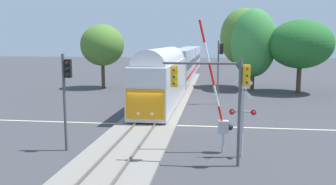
{
  "coord_description": "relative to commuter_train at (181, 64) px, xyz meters",
  "views": [
    {
      "loc": [
        4.78,
        -25.1,
        6.07
      ],
      "look_at": [
        1.15,
        2.85,
        2.0
      ],
      "focal_mm": 37.94,
      "sensor_mm": 36.0,
      "label": 1
    }
  ],
  "objects": [
    {
      "name": "oak_behind_train",
      "position": [
        -9.56,
        -7.56,
        2.84
      ],
      "size": [
        5.58,
        5.58,
        8.25
      ],
      "color": "#4C3828",
      "rests_on": "ground"
    },
    {
      "name": "traffic_signal_median",
      "position": [
        -3.23,
        -33.82,
        0.89
      ],
      "size": [
        0.53,
        0.38,
        5.41
      ],
      "color": "#4C4C51",
      "rests_on": "ground"
    },
    {
      "name": "traffic_signal_far_side",
      "position": [
        5.29,
        -17.78,
        1.37
      ],
      "size": [
        0.53,
        0.38,
        6.15
      ],
      "color": "#4C4C51",
      "rests_on": "ground"
    },
    {
      "name": "ground_plane",
      "position": [
        -0.0,
        -27.06,
        -2.74
      ],
      "size": [
        220.0,
        220.0,
        0.0
      ],
      "primitive_type": "plane",
      "color": "#3D3D42"
    },
    {
      "name": "crossing_gate_near",
      "position": [
        5.19,
        -33.07,
        -0.53
      ],
      "size": [
        1.95,
        0.4,
        7.22
      ],
      "color": "#B7B7BC",
      "rests_on": "ground"
    },
    {
      "name": "traffic_signal_near_right",
      "position": [
        4.97,
        -35.17,
        1.23
      ],
      "size": [
        4.16,
        0.38,
        5.28
      ],
      "color": "#4C4C51",
      "rests_on": "ground"
    },
    {
      "name": "commuter_train",
      "position": [
        0.0,
        0.0,
        0.0
      ],
      "size": [
        3.04,
        59.84,
        5.16
      ],
      "color": "silver",
      "rests_on": "railway_track"
    },
    {
      "name": "oak_far_right",
      "position": [
        9.52,
        -7.3,
        3.13
      ],
      "size": [
        5.53,
        5.53,
        10.03
      ],
      "color": "#4C3828",
      "rests_on": "ground"
    },
    {
      "name": "elm_centre_background",
      "position": [
        8.45,
        -4.48,
        3.9
      ],
      "size": [
        5.91,
        5.91,
        10.36
      ],
      "color": "brown",
      "rests_on": "ground"
    },
    {
      "name": "road_centre_stripe",
      "position": [
        -0.0,
        -27.06,
        -2.73
      ],
      "size": [
        44.0,
        0.2,
        0.01
      ],
      "color": "beige",
      "rests_on": "ground"
    },
    {
      "name": "maple_right_background",
      "position": [
        14.72,
        -8.86,
        3.01
      ],
      "size": [
        7.42,
        7.42,
        8.61
      ],
      "color": "#4C3828",
      "rests_on": "ground"
    },
    {
      "name": "crossing_signal_mast",
      "position": [
        6.29,
        -33.75,
        -0.19
      ],
      "size": [
        1.36,
        0.44,
        4.17
      ],
      "color": "#B2B2B7",
      "rests_on": "ground"
    },
    {
      "name": "railway_track",
      "position": [
        -0.0,
        -27.06,
        -2.64
      ],
      "size": [
        4.4,
        80.0,
        0.32
      ],
      "color": "gray",
      "rests_on": "ground"
    }
  ]
}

